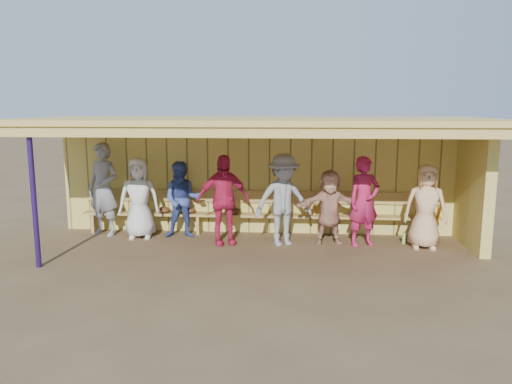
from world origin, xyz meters
TOP-DOWN VIEW (x-y plane):
  - ground at (0.00, 0.00)m, footprint 90.00×90.00m
  - player_a at (-3.27, 0.81)m, footprint 0.83×0.66m
  - player_b at (-2.45, 0.63)m, footprint 0.90×0.66m
  - player_c at (-1.57, 0.74)m, footprint 0.83×0.68m
  - player_d at (-0.65, 0.29)m, footprint 1.14×0.76m
  - player_e at (0.54, 0.32)m, footprint 1.34×1.06m
  - player_f at (1.46, 0.49)m, footprint 1.42×0.61m
  - player_g at (2.11, 0.39)m, footprint 0.75×0.63m
  - player_h at (3.27, 0.29)m, footprint 0.85×0.59m
  - dugout_structure at (0.39, 0.69)m, footprint 8.80×3.20m
  - bench at (0.00, 1.12)m, footprint 7.60×0.34m
  - dugout_equipment at (-0.53, 0.99)m, footprint 5.91×0.62m

SIDE VIEW (x-z plane):
  - ground at x=0.00m, z-range 0.00..0.00m
  - dugout_equipment at x=-0.53m, z-range 0.09..0.89m
  - bench at x=0.00m, z-range 0.06..0.99m
  - player_f at x=1.46m, z-range 0.00..1.49m
  - player_c at x=-1.57m, z-range 0.00..1.60m
  - player_h at x=3.27m, z-range 0.00..1.64m
  - player_b at x=-2.45m, z-range 0.00..1.69m
  - player_g at x=2.11m, z-range 0.00..1.76m
  - player_d at x=-0.65m, z-range 0.00..1.79m
  - player_e at x=0.54m, z-range 0.00..1.81m
  - player_a at x=-3.27m, z-range 0.00..1.97m
  - dugout_structure at x=0.39m, z-range 0.44..2.94m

